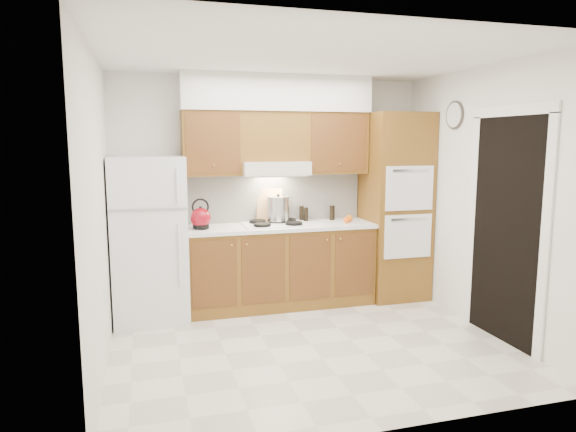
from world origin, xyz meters
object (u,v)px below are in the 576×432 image
object	(u,v)px
fridge	(149,239)
stock_pot	(278,209)
kettle	(201,218)
oven_cabinet	(395,207)

from	to	relation	value
fridge	stock_pot	distance (m)	1.48
kettle	stock_pot	bearing A→B (deg)	5.00
oven_cabinet	kettle	distance (m)	2.31
oven_cabinet	stock_pot	distance (m)	1.41
oven_cabinet	kettle	xyz separation A→B (m)	(-2.31, -0.02, -0.04)
oven_cabinet	stock_pot	world-z (taller)	oven_cabinet
fridge	kettle	size ratio (longest dim) A/B	7.85
stock_pot	oven_cabinet	bearing A→B (deg)	-6.35
kettle	oven_cabinet	bearing A→B (deg)	-5.46
kettle	stock_pot	xyz separation A→B (m)	(0.90, 0.17, 0.04)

